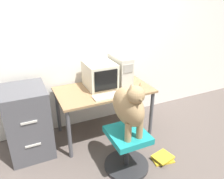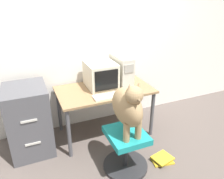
{
  "view_description": "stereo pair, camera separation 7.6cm",
  "coord_description": "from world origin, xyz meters",
  "px_view_note": "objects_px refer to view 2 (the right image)",
  "views": [
    {
      "loc": [
        -1.05,
        -2.17,
        1.94
      ],
      "look_at": [
        -0.03,
        0.04,
        0.84
      ],
      "focal_mm": 35.0,
      "sensor_mm": 36.0,
      "label": 1
    },
    {
      "loc": [
        -0.98,
        -2.2,
        1.94
      ],
      "look_at": [
        -0.03,
        0.04,
        0.84
      ],
      "focal_mm": 35.0,
      "sensor_mm": 36.0,
      "label": 2
    }
  ],
  "objects_px": {
    "dog": "(128,106)",
    "filing_cabinet": "(29,120)",
    "crt_monitor": "(101,75)",
    "keyboard": "(110,96)",
    "office_chair": "(126,149)",
    "pc_tower": "(121,70)",
    "book_stack_floor": "(162,159)"
  },
  "relations": [
    {
      "from": "dog",
      "to": "filing_cabinet",
      "type": "relative_size",
      "value": 0.72
    },
    {
      "from": "crt_monitor",
      "to": "keyboard",
      "type": "distance_m",
      "value": 0.39
    },
    {
      "from": "office_chair",
      "to": "keyboard",
      "type": "bearing_deg",
      "value": 88.22
    },
    {
      "from": "dog",
      "to": "pc_tower",
      "type": "bearing_deg",
      "value": 69.02
    },
    {
      "from": "keyboard",
      "to": "book_stack_floor",
      "type": "bearing_deg",
      "value": -53.36
    },
    {
      "from": "pc_tower",
      "to": "book_stack_floor",
      "type": "bearing_deg",
      "value": -82.3
    },
    {
      "from": "pc_tower",
      "to": "dog",
      "type": "relative_size",
      "value": 0.74
    },
    {
      "from": "office_chair",
      "to": "book_stack_floor",
      "type": "relative_size",
      "value": 1.92
    },
    {
      "from": "office_chair",
      "to": "book_stack_floor",
      "type": "distance_m",
      "value": 0.53
    },
    {
      "from": "filing_cabinet",
      "to": "book_stack_floor",
      "type": "xyz_separation_m",
      "value": [
        1.45,
        -0.88,
        -0.42
      ]
    },
    {
      "from": "book_stack_floor",
      "to": "office_chair",
      "type": "bearing_deg",
      "value": 168.25
    },
    {
      "from": "dog",
      "to": "filing_cabinet",
      "type": "height_order",
      "value": "dog"
    },
    {
      "from": "keyboard",
      "to": "filing_cabinet",
      "type": "relative_size",
      "value": 0.49
    },
    {
      "from": "crt_monitor",
      "to": "filing_cabinet",
      "type": "relative_size",
      "value": 0.5
    },
    {
      "from": "crt_monitor",
      "to": "office_chair",
      "type": "relative_size",
      "value": 0.85
    },
    {
      "from": "crt_monitor",
      "to": "filing_cabinet",
      "type": "bearing_deg",
      "value": -175.55
    },
    {
      "from": "crt_monitor",
      "to": "office_chair",
      "type": "height_order",
      "value": "crt_monitor"
    },
    {
      "from": "office_chair",
      "to": "book_stack_floor",
      "type": "height_order",
      "value": "office_chair"
    },
    {
      "from": "keyboard",
      "to": "office_chair",
      "type": "bearing_deg",
      "value": -91.78
    },
    {
      "from": "pc_tower",
      "to": "office_chair",
      "type": "xyz_separation_m",
      "value": [
        -0.34,
        -0.86,
        -0.66
      ]
    },
    {
      "from": "office_chair",
      "to": "book_stack_floor",
      "type": "xyz_separation_m",
      "value": [
        0.46,
        -0.1,
        -0.23
      ]
    },
    {
      "from": "keyboard",
      "to": "office_chair",
      "type": "distance_m",
      "value": 0.69
    },
    {
      "from": "dog",
      "to": "filing_cabinet",
      "type": "xyz_separation_m",
      "value": [
        -0.98,
        0.8,
        -0.39
      ]
    },
    {
      "from": "keyboard",
      "to": "filing_cabinet",
      "type": "distance_m",
      "value": 1.07
    },
    {
      "from": "keyboard",
      "to": "office_chair",
      "type": "height_order",
      "value": "keyboard"
    },
    {
      "from": "crt_monitor",
      "to": "keyboard",
      "type": "height_order",
      "value": "crt_monitor"
    },
    {
      "from": "crt_monitor",
      "to": "filing_cabinet",
      "type": "xyz_separation_m",
      "value": [
        -1.01,
        -0.08,
        -0.44
      ]
    },
    {
      "from": "pc_tower",
      "to": "book_stack_floor",
      "type": "height_order",
      "value": "pc_tower"
    },
    {
      "from": "pc_tower",
      "to": "book_stack_floor",
      "type": "xyz_separation_m",
      "value": [
        0.13,
        -0.96,
        -0.89
      ]
    },
    {
      "from": "crt_monitor",
      "to": "dog",
      "type": "xyz_separation_m",
      "value": [
        -0.02,
        -0.87,
        -0.05
      ]
    },
    {
      "from": "book_stack_floor",
      "to": "pc_tower",
      "type": "bearing_deg",
      "value": 97.7
    },
    {
      "from": "office_chair",
      "to": "filing_cabinet",
      "type": "height_order",
      "value": "filing_cabinet"
    }
  ]
}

